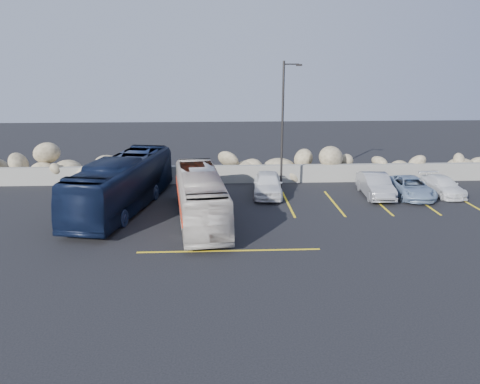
{
  "coord_description": "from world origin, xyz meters",
  "views": [
    {
      "loc": [
        -1.42,
        -18.74,
        8.01
      ],
      "look_at": [
        -0.34,
        4.0,
        1.59
      ],
      "focal_mm": 35.0,
      "sensor_mm": 36.0,
      "label": 1
    }
  ],
  "objects_px": {
    "car_b": "(376,185)",
    "car_a": "(268,184)",
    "vintage_bus": "(200,197)",
    "car_c": "(442,186)",
    "lamppost": "(283,124)",
    "car_d": "(411,187)",
    "tour_coach": "(122,184)"
  },
  "relations": [
    {
      "from": "vintage_bus",
      "to": "car_a",
      "type": "distance_m",
      "value": 6.02
    },
    {
      "from": "vintage_bus",
      "to": "lamppost",
      "type": "bearing_deg",
      "value": 39.8
    },
    {
      "from": "vintage_bus",
      "to": "car_c",
      "type": "xyz_separation_m",
      "value": [
        14.78,
        4.18,
        -0.73
      ]
    },
    {
      "from": "car_d",
      "to": "car_b",
      "type": "bearing_deg",
      "value": 177.26
    },
    {
      "from": "car_a",
      "to": "car_b",
      "type": "distance_m",
      "value": 6.54
    },
    {
      "from": "car_b",
      "to": "car_a",
      "type": "bearing_deg",
      "value": 178.08
    },
    {
      "from": "vintage_bus",
      "to": "car_c",
      "type": "bearing_deg",
      "value": 9.23
    },
    {
      "from": "lamppost",
      "to": "vintage_bus",
      "type": "distance_m",
      "value": 7.74
    },
    {
      "from": "car_c",
      "to": "car_d",
      "type": "xyz_separation_m",
      "value": [
        -2.16,
        -0.4,
        0.05
      ]
    },
    {
      "from": "vintage_bus",
      "to": "car_b",
      "type": "xyz_separation_m",
      "value": [
        10.49,
        3.95,
        -0.59
      ]
    },
    {
      "from": "car_c",
      "to": "car_b",
      "type": "bearing_deg",
      "value": 178.37
    },
    {
      "from": "vintage_bus",
      "to": "car_d",
      "type": "distance_m",
      "value": 13.18
    },
    {
      "from": "lamppost",
      "to": "car_d",
      "type": "height_order",
      "value": "lamppost"
    },
    {
      "from": "lamppost",
      "to": "car_d",
      "type": "relative_size",
      "value": 1.86
    },
    {
      "from": "car_b",
      "to": "car_d",
      "type": "bearing_deg",
      "value": -1.81
    },
    {
      "from": "car_c",
      "to": "car_d",
      "type": "relative_size",
      "value": 0.88
    },
    {
      "from": "tour_coach",
      "to": "car_c",
      "type": "relative_size",
      "value": 2.77
    },
    {
      "from": "tour_coach",
      "to": "car_a",
      "type": "bearing_deg",
      "value": 27.6
    },
    {
      "from": "tour_coach",
      "to": "car_b",
      "type": "bearing_deg",
      "value": 18.64
    },
    {
      "from": "lamppost",
      "to": "car_b",
      "type": "relative_size",
      "value": 1.9
    },
    {
      "from": "lamppost",
      "to": "car_c",
      "type": "distance_m",
      "value": 10.59
    },
    {
      "from": "car_b",
      "to": "car_d",
      "type": "xyz_separation_m",
      "value": [
        2.13,
        -0.17,
        -0.1
      ]
    },
    {
      "from": "car_b",
      "to": "lamppost",
      "type": "bearing_deg",
      "value": 170.59
    },
    {
      "from": "vintage_bus",
      "to": "car_c",
      "type": "height_order",
      "value": "vintage_bus"
    },
    {
      "from": "car_a",
      "to": "car_b",
      "type": "xyz_separation_m",
      "value": [
        6.52,
        -0.54,
        -0.03
      ]
    },
    {
      "from": "car_a",
      "to": "car_b",
      "type": "relative_size",
      "value": 1.02
    },
    {
      "from": "lamppost",
      "to": "car_a",
      "type": "distance_m",
      "value": 3.75
    },
    {
      "from": "car_c",
      "to": "tour_coach",
      "type": "bearing_deg",
      "value": -178.44
    },
    {
      "from": "vintage_bus",
      "to": "car_a",
      "type": "bearing_deg",
      "value": 41.98
    },
    {
      "from": "vintage_bus",
      "to": "car_d",
      "type": "bearing_deg",
      "value": 10.12
    },
    {
      "from": "vintage_bus",
      "to": "car_a",
      "type": "relative_size",
      "value": 2.15
    },
    {
      "from": "lamppost",
      "to": "vintage_bus",
      "type": "bearing_deg",
      "value": -133.62
    }
  ]
}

